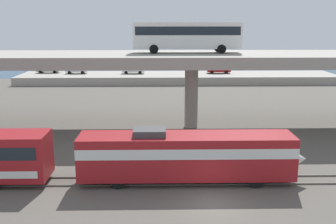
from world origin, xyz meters
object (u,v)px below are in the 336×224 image
train_locomotive (197,154)px  parked_car_2 (77,70)px  parked_car_0 (48,69)px  parked_car_3 (133,70)px  transit_bus_on_overpass (187,34)px  parked_car_1 (218,69)px

train_locomotive → parked_car_2: (-19.60, 52.12, 0.13)m
parked_car_0 → parked_car_3: (17.57, -1.61, -0.00)m
train_locomotive → transit_bus_on_overpass: (0.32, 16.85, 8.30)m
parked_car_0 → parked_car_2: (6.10, -1.23, -0.00)m
parked_car_2 → transit_bus_on_overpass: bearing=119.5°
parked_car_0 → parked_car_2: bearing=-11.4°
parked_car_2 → parked_car_3: same height
parked_car_1 → parked_car_2: bearing=179.8°
transit_bus_on_overpass → parked_car_1: transit_bus_on_overpass is taller
parked_car_3 → parked_car_2: bearing=-1.9°
parked_car_0 → parked_car_1: same height
train_locomotive → parked_car_1: 52.83m
parked_car_0 → parked_car_1: (34.82, -1.32, 0.00)m
train_locomotive → parked_car_1: size_ratio=3.66×
parked_car_2 → parked_car_3: 11.47m
parked_car_0 → parked_car_1: size_ratio=1.00×
parked_car_1 → parked_car_3: 17.25m
transit_bus_on_overpass → parked_car_0: size_ratio=2.57×
parked_car_0 → parked_car_1: bearing=-2.2°
transit_bus_on_overpass → parked_car_3: 36.82m
parked_car_0 → transit_bus_on_overpass: bearing=-54.5°
parked_car_0 → parked_car_3: same height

